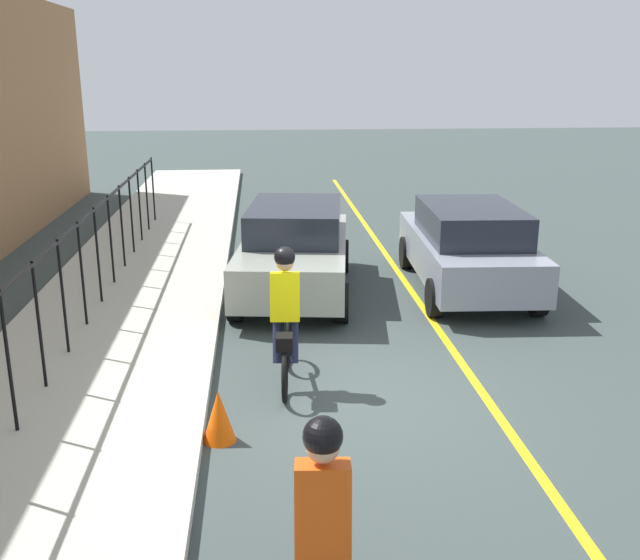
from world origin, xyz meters
TOP-DOWN VIEW (x-y plane):
  - ground_plane at (0.00, 0.00)m, footprint 80.00×80.00m
  - lane_line_centre at (0.00, -1.60)m, footprint 36.00×0.12m
  - sidewalk at (0.00, 3.40)m, footprint 40.00×3.20m
  - iron_fence at (1.00, 3.80)m, footprint 19.16×0.04m
  - cyclist_lead at (0.53, 0.84)m, footprint 1.71×0.38m
  - cyclist_follow at (-3.96, 0.77)m, footprint 1.71×0.38m
  - patrol_sedan at (4.41, -2.60)m, footprint 4.48×2.09m
  - parked_sedan_rear at (4.51, 0.51)m, footprint 4.59×2.35m
  - traffic_cone_far at (-0.83, 1.62)m, footprint 0.36×0.36m

SIDE VIEW (x-z plane):
  - ground_plane at x=0.00m, z-range 0.00..0.00m
  - lane_line_centre at x=0.00m, z-range 0.00..0.01m
  - sidewalk at x=0.00m, z-range 0.00..0.15m
  - traffic_cone_far at x=-0.83m, z-range 0.00..0.59m
  - patrol_sedan at x=4.41m, z-range 0.03..1.61m
  - parked_sedan_rear at x=4.51m, z-range 0.03..1.61m
  - cyclist_lead at x=0.53m, z-range 0.00..1.82m
  - cyclist_follow at x=-3.96m, z-range 0.00..1.82m
  - iron_fence at x=1.00m, z-range 0.45..2.05m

